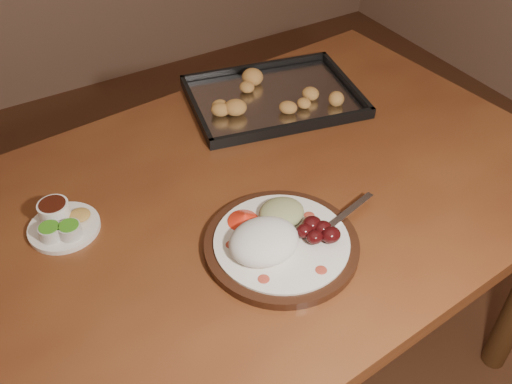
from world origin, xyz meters
TOP-DOWN VIEW (x-y plane):
  - dining_table at (0.05, 0.09)m, footprint 1.57×1.03m
  - dinner_plate at (0.04, -0.07)m, footprint 0.38×0.30m
  - condiment_saucer at (-0.30, 0.20)m, footprint 0.14×0.14m
  - baking_tray at (0.32, 0.38)m, footprint 0.49×0.40m

SIDE VIEW (x-z plane):
  - dining_table at x=0.05m, z-range 0.28..1.03m
  - baking_tray at x=0.32m, z-range 0.74..0.79m
  - condiment_saucer at x=-0.30m, z-range 0.74..0.79m
  - dinner_plate at x=0.04m, z-range 0.74..0.81m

